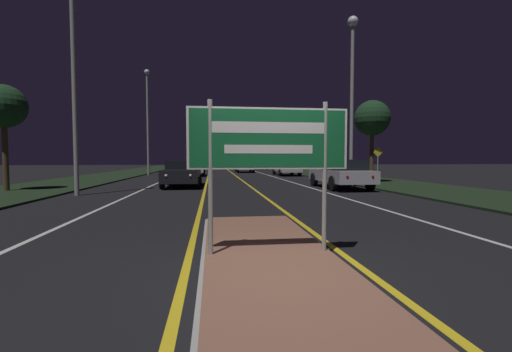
{
  "coord_description": "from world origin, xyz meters",
  "views": [
    {
      "loc": [
        -0.83,
        -4.38,
        1.51
      ],
      "look_at": [
        0.0,
        2.15,
        1.18
      ],
      "focal_mm": 24.0,
      "sensor_mm": 36.0,
      "label": 1
    }
  ],
  "objects_px": {
    "highway_sign": "(269,145)",
    "car_approaching_0": "(182,173)",
    "streetlight_left_far": "(147,112)",
    "car_receding_1": "(286,166)",
    "car_receding_0": "(341,173)",
    "car_receding_3": "(260,164)",
    "warning_sign": "(378,161)",
    "car_approaching_1": "(194,167)",
    "car_receding_2": "(244,165)",
    "streetlight_right_near": "(352,76)",
    "streetlight_left_near": "(73,49)"
  },
  "relations": [
    {
      "from": "car_receding_3",
      "to": "car_approaching_0",
      "type": "bearing_deg",
      "value": -106.1
    },
    {
      "from": "streetlight_left_near",
      "to": "car_receding_2",
      "type": "height_order",
      "value": "streetlight_left_near"
    },
    {
      "from": "car_receding_0",
      "to": "warning_sign",
      "type": "bearing_deg",
      "value": 39.45
    },
    {
      "from": "streetlight_left_far",
      "to": "car_receding_1",
      "type": "xyz_separation_m",
      "value": [
        12.36,
        -1.9,
        -4.92
      ]
    },
    {
      "from": "car_approaching_0",
      "to": "car_approaching_1",
      "type": "height_order",
      "value": "car_approaching_1"
    },
    {
      "from": "car_approaching_0",
      "to": "warning_sign",
      "type": "height_order",
      "value": "warning_sign"
    },
    {
      "from": "streetlight_left_near",
      "to": "car_receding_0",
      "type": "height_order",
      "value": "streetlight_left_near"
    },
    {
      "from": "car_receding_2",
      "to": "warning_sign",
      "type": "distance_m",
      "value": 19.15
    },
    {
      "from": "car_receding_0",
      "to": "streetlight_left_near",
      "type": "bearing_deg",
      "value": -170.84
    },
    {
      "from": "car_receding_3",
      "to": "car_approaching_0",
      "type": "xyz_separation_m",
      "value": [
        -8.19,
        -28.38,
        -0.01
      ]
    },
    {
      "from": "car_receding_2",
      "to": "warning_sign",
      "type": "height_order",
      "value": "warning_sign"
    },
    {
      "from": "streetlight_left_near",
      "to": "car_receding_0",
      "type": "distance_m",
      "value": 13.13
    },
    {
      "from": "streetlight_left_far",
      "to": "streetlight_right_near",
      "type": "height_order",
      "value": "streetlight_left_far"
    },
    {
      "from": "highway_sign",
      "to": "car_approaching_0",
      "type": "height_order",
      "value": "highway_sign"
    },
    {
      "from": "streetlight_left_far",
      "to": "warning_sign",
      "type": "bearing_deg",
      "value": -38.71
    },
    {
      "from": "car_receding_3",
      "to": "streetlight_right_near",
      "type": "bearing_deg",
      "value": -88.87
    },
    {
      "from": "car_receding_3",
      "to": "car_approaching_0",
      "type": "distance_m",
      "value": 29.54
    },
    {
      "from": "car_receding_1",
      "to": "car_receding_3",
      "type": "height_order",
      "value": "car_receding_1"
    },
    {
      "from": "streetlight_left_near",
      "to": "warning_sign",
      "type": "distance_m",
      "value": 16.69
    },
    {
      "from": "streetlight_right_near",
      "to": "car_receding_3",
      "type": "relative_size",
      "value": 1.86
    },
    {
      "from": "streetlight_left_far",
      "to": "car_receding_3",
      "type": "bearing_deg",
      "value": 51.0
    },
    {
      "from": "streetlight_right_near",
      "to": "car_receding_0",
      "type": "distance_m",
      "value": 5.02
    },
    {
      "from": "streetlight_right_near",
      "to": "car_receding_3",
      "type": "bearing_deg",
      "value": 91.13
    },
    {
      "from": "car_approaching_1",
      "to": "warning_sign",
      "type": "height_order",
      "value": "warning_sign"
    },
    {
      "from": "streetlight_left_near",
      "to": "car_receding_2",
      "type": "distance_m",
      "value": 25.02
    },
    {
      "from": "highway_sign",
      "to": "streetlight_left_far",
      "type": "relative_size",
      "value": 0.25
    },
    {
      "from": "car_approaching_1",
      "to": "car_receding_0",
      "type": "bearing_deg",
      "value": -59.59
    },
    {
      "from": "car_receding_2",
      "to": "car_approaching_0",
      "type": "height_order",
      "value": "car_receding_2"
    },
    {
      "from": "car_receding_2",
      "to": "streetlight_right_near",
      "type": "bearing_deg",
      "value": -79.82
    },
    {
      "from": "car_receding_0",
      "to": "car_approaching_1",
      "type": "height_order",
      "value": "car_approaching_1"
    },
    {
      "from": "highway_sign",
      "to": "streetlight_left_far",
      "type": "distance_m",
      "value": 28.02
    },
    {
      "from": "car_approaching_1",
      "to": "warning_sign",
      "type": "xyz_separation_m",
      "value": [
        11.45,
        -10.91,
        0.58
      ]
    },
    {
      "from": "highway_sign",
      "to": "streetlight_right_near",
      "type": "relative_size",
      "value": 0.27
    },
    {
      "from": "car_approaching_0",
      "to": "warning_sign",
      "type": "distance_m",
      "value": 11.51
    },
    {
      "from": "streetlight_right_near",
      "to": "streetlight_left_near",
      "type": "bearing_deg",
      "value": -169.52
    },
    {
      "from": "car_approaching_0",
      "to": "streetlight_left_far",
      "type": "bearing_deg",
      "value": 107.54
    },
    {
      "from": "streetlight_left_near",
      "to": "car_approaching_1",
      "type": "relative_size",
      "value": 2.1
    },
    {
      "from": "streetlight_left_far",
      "to": "car_approaching_0",
      "type": "bearing_deg",
      "value": -72.46
    },
    {
      "from": "highway_sign",
      "to": "car_approaching_1",
      "type": "bearing_deg",
      "value": 95.46
    },
    {
      "from": "car_receding_2",
      "to": "car_approaching_1",
      "type": "distance_m",
      "value": 8.77
    },
    {
      "from": "car_approaching_0",
      "to": "car_approaching_1",
      "type": "xyz_separation_m",
      "value": [
        0.02,
        11.52,
        0.05
      ]
    },
    {
      "from": "car_approaching_1",
      "to": "streetlight_right_near",
      "type": "bearing_deg",
      "value": -56.61
    },
    {
      "from": "car_approaching_0",
      "to": "car_receding_1",
      "type": "bearing_deg",
      "value": 53.86
    },
    {
      "from": "car_receding_1",
      "to": "warning_sign",
      "type": "height_order",
      "value": "warning_sign"
    },
    {
      "from": "streetlight_left_far",
      "to": "car_receding_0",
      "type": "bearing_deg",
      "value": -51.43
    },
    {
      "from": "highway_sign",
      "to": "car_receding_0",
      "type": "distance_m",
      "value": 12.94
    },
    {
      "from": "highway_sign",
      "to": "car_approaching_1",
      "type": "height_order",
      "value": "highway_sign"
    },
    {
      "from": "car_receding_2",
      "to": "car_receding_3",
      "type": "xyz_separation_m",
      "value": [
        3.07,
        9.71,
        -0.02
      ]
    },
    {
      "from": "streetlight_left_far",
      "to": "car_approaching_1",
      "type": "bearing_deg",
      "value": -21.15
    },
    {
      "from": "car_receding_1",
      "to": "car_receding_3",
      "type": "xyz_separation_m",
      "value": [
        -0.02,
        17.14,
        -0.06
      ]
    }
  ]
}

